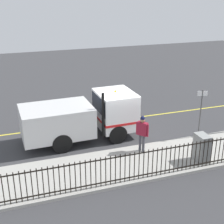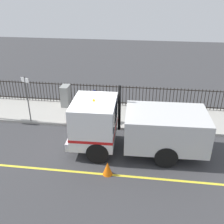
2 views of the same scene
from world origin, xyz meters
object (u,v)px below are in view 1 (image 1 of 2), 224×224
at_px(work_truck, 87,115).
at_px(worker_standing, 142,130).
at_px(traffic_cone, 91,119).
at_px(street_sign, 201,108).
at_px(utility_cabinet, 202,148).

height_order(work_truck, worker_standing, work_truck).
bearing_deg(traffic_cone, street_sign, 52.36).
distance_m(work_truck, utility_cabinet, 5.85).
bearing_deg(street_sign, worker_standing, -81.23).
relative_size(work_truck, street_sign, 2.36).
bearing_deg(utility_cabinet, street_sign, 149.24).
bearing_deg(worker_standing, utility_cabinet, -165.94).
distance_m(work_truck, street_sign, 5.80).
distance_m(utility_cabinet, street_sign, 2.77).
xyz_separation_m(worker_standing, utility_cabinet, (1.70, 2.13, -0.46)).
distance_m(work_truck, worker_standing, 3.13).
xyz_separation_m(work_truck, street_sign, (1.86, 5.48, 0.37)).
bearing_deg(street_sign, traffic_cone, -127.64).
relative_size(work_truck, utility_cabinet, 4.75).
bearing_deg(worker_standing, work_truck, 2.79).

